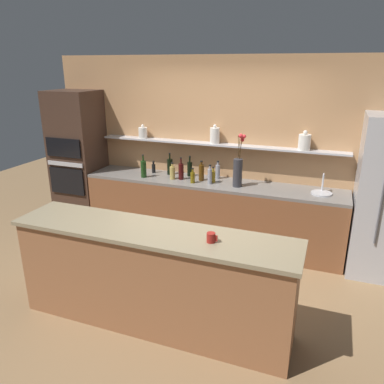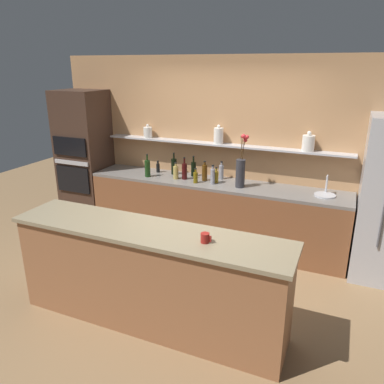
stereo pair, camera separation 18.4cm
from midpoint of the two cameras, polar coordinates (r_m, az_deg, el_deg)
name	(u,v)px [view 2 (the right image)]	position (r m, az deg, el deg)	size (l,w,h in m)	color
ground_plane	(180,286)	(4.54, -0.69, -14.12)	(12.00, 12.00, 0.00)	olive
back_wall_unit	(226,150)	(5.43, 6.16, 6.35)	(5.20, 0.28, 2.60)	tan
back_counter_unit	(213,213)	(5.37, 4.27, -3.18)	(3.65, 0.62, 0.92)	brown
island_counter	(149,277)	(3.74, -5.11, -12.77)	(2.75, 0.61, 1.02)	#99603D
oven_tower	(85,158)	(6.21, -15.23, 5.02)	(0.71, 0.64, 2.11)	#3D281E
flower_vase	(241,170)	(4.97, 8.50, 3.32)	(0.15, 0.15, 0.72)	#2D2D33
sink_fixture	(325,194)	(4.96, 20.62, -0.25)	(0.26, 0.26, 0.25)	#B7B7BC
bottle_wine_0	(184,171)	(5.30, -0.16, 3.21)	(0.07, 0.07, 0.32)	#380C0C
bottle_oil_1	(216,177)	(5.17, 4.72, 2.35)	(0.06, 0.06, 0.22)	olive
bottle_spirit_2	(205,172)	(5.24, 2.95, 2.99)	(0.07, 0.07, 0.28)	#4C2D0C
bottle_sauce_3	(158,167)	(5.68, -4.27, 3.74)	(0.05, 0.05, 0.18)	black
bottle_oil_4	(196,177)	(5.14, 1.57, 2.27)	(0.06, 0.06, 0.21)	brown
bottle_wine_5	(174,166)	(5.56, -1.81, 3.95)	(0.08, 0.08, 0.32)	black
bottle_wine_6	(148,168)	(5.45, -5.84, 3.62)	(0.08, 0.08, 0.33)	#193814
bottle_spirit_7	(221,172)	(5.33, 5.43, 3.10)	(0.07, 0.07, 0.26)	gray
bottle_spirit_8	(176,172)	(5.32, -1.49, 3.02)	(0.08, 0.08, 0.24)	tan
bottle_wine_9	(194,169)	(5.46, 1.21, 3.57)	(0.07, 0.07, 0.30)	black
bottle_spirit_10	(213,176)	(5.10, 4.20, 2.44)	(0.06, 0.06, 0.27)	gray
coffee_mug	(205,238)	(3.23, 3.65, -7.01)	(0.10, 0.08, 0.09)	maroon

